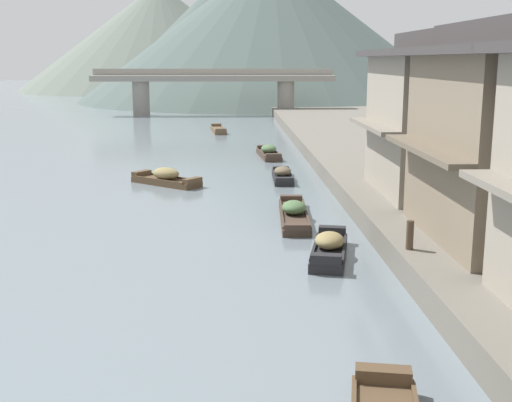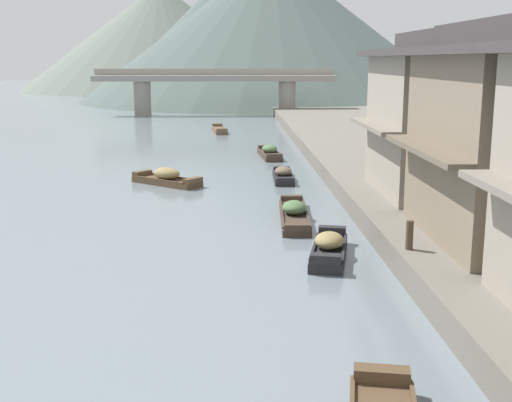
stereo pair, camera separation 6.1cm
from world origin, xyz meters
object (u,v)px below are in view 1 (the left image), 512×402
boat_upstream_distant (283,175)px  mooring_post_dock_mid (410,235)px  boat_moored_nearest (329,248)px  house_waterfront_narrow (459,115)px  boat_midriver_upstream (294,214)px  boat_midriver_drifting (166,178)px  house_waterfront_tall (511,135)px  stone_bridge (214,85)px  boat_moored_far (269,153)px  boat_moored_third (218,130)px

boat_upstream_distant → mooring_post_dock_mid: size_ratio=4.51×
boat_moored_nearest → house_waterfront_narrow: 9.07m
boat_moored_nearest → boat_midriver_upstream: boat_moored_nearest is taller
boat_midriver_drifting → house_waterfront_tall: (10.95, -13.05, 3.45)m
house_waterfront_tall → stone_bridge: size_ratio=0.28×
mooring_post_dock_mid → stone_bridge: bearing=96.9°
boat_moored_nearest → mooring_post_dock_mid: size_ratio=4.54×
boat_upstream_distant → house_waterfront_tall: bearing=-69.3°
boat_moored_far → boat_midriver_drifting: (-5.42, -9.02, 0.04)m
house_waterfront_tall → stone_bridge: 54.65m
boat_moored_nearest → house_waterfront_narrow: size_ratio=0.52×
boat_moored_nearest → boat_midriver_upstream: size_ratio=0.70×
boat_moored_nearest → boat_moored_third: boat_moored_nearest is taller
boat_midriver_upstream → house_waterfront_tall: bearing=-45.6°
boat_moored_third → stone_bridge: stone_bridge is taller
boat_moored_far → stone_bridge: bearing=97.3°
boat_midriver_drifting → house_waterfront_narrow: size_ratio=0.50×
house_waterfront_tall → mooring_post_dock_mid: size_ratio=9.07×
boat_moored_nearest → boat_upstream_distant: boat_moored_nearest is taller
boat_midriver_drifting → boat_moored_far: bearing=59.0°
boat_midriver_drifting → house_waterfront_narrow: bearing=-27.7°
boat_midriver_drifting → house_waterfront_tall: bearing=-50.0°
boat_midriver_drifting → boat_moored_nearest: bearing=-63.8°
boat_upstream_distant → mooring_post_dock_mid: 15.26m
mooring_post_dock_mid → boat_midriver_upstream: bearing=110.6°
boat_midriver_upstream → stone_bridge: bearing=94.8°
boat_midriver_drifting → boat_midriver_upstream: boat_midriver_drifting is taller
boat_moored_far → boat_midriver_upstream: 16.41m
boat_midriver_drifting → boat_midriver_upstream: bearing=-53.8°
boat_midriver_drifting → mooring_post_dock_mid: (7.94, -14.09, 0.85)m
boat_midriver_upstream → boat_moored_far: bearing=90.0°
boat_midriver_upstream → mooring_post_dock_mid: mooring_post_dock_mid is taller
boat_moored_far → boat_upstream_distant: 8.05m
boat_midriver_drifting → stone_bridge: bearing=88.1°
boat_moored_third → boat_midriver_upstream: (3.31, -31.04, 0.07)m
boat_moored_nearest → boat_upstream_distant: size_ratio=1.01×
boat_moored_nearest → house_waterfront_narrow: house_waterfront_narrow is taller
boat_upstream_distant → mooring_post_dock_mid: bearing=-81.3°
boat_moored_far → boat_midriver_upstream: bearing=-90.0°
boat_midriver_drifting → boat_upstream_distant: 5.73m
boat_moored_nearest → house_waterfront_narrow: (5.78, 6.07, 3.47)m
house_waterfront_tall → boat_midriver_upstream: bearing=134.4°
boat_moored_third → house_waterfront_narrow: bearing=-72.0°
boat_moored_third → boat_upstream_distant: (3.54, -22.67, 0.08)m
house_waterfront_narrow → mooring_post_dock_mid: house_waterfront_narrow is taller
boat_moored_nearest → stone_bridge: stone_bridge is taller
boat_midriver_upstream → house_waterfront_tall: house_waterfront_tall is taller
boat_midriver_upstream → stone_bridge: stone_bridge is taller
boat_moored_nearest → stone_bridge: 53.29m
boat_moored_far → mooring_post_dock_mid: bearing=-83.8°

